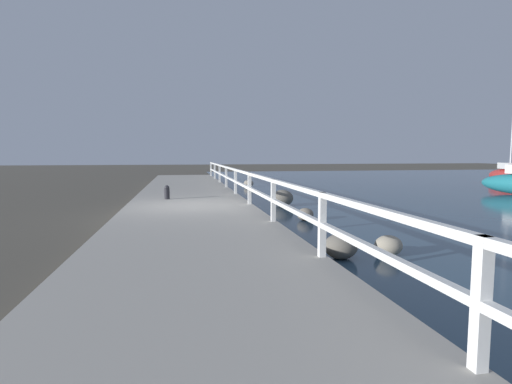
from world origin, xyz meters
name	(u,v)px	position (x,y,z in m)	size (l,w,h in m)	color
ground_plane	(190,216)	(0.00, 0.00, 0.00)	(120.00, 120.00, 0.00)	#4C473D
dock_walkway	(190,211)	(0.00, 0.00, 0.16)	(3.85, 36.00, 0.31)	#9E998E
railing	(250,182)	(1.82, 0.00, 0.99)	(0.10, 32.50, 0.98)	white
boulder_mid_strip	(249,183)	(3.50, 10.09, 0.21)	(0.55, 0.50, 0.41)	gray
boulder_downstream	(341,246)	(2.52, -5.55, 0.23)	(0.61, 0.55, 0.45)	#666056
boulder_upstream	(388,246)	(3.46, -5.51, 0.19)	(0.51, 0.46, 0.38)	gray
boulder_near_dock	(305,214)	(3.16, -1.47, 0.18)	(0.47, 0.42, 0.35)	slate
boulder_far_strip	(282,198)	(3.30, 1.64, 0.29)	(0.78, 0.70, 0.59)	#666056
mooring_bollard	(167,192)	(-0.74, 1.91, 0.55)	(0.18, 0.18, 0.48)	black
sailboat_red	(510,176)	(19.31, 8.76, 0.56)	(2.91, 5.27, 7.16)	red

